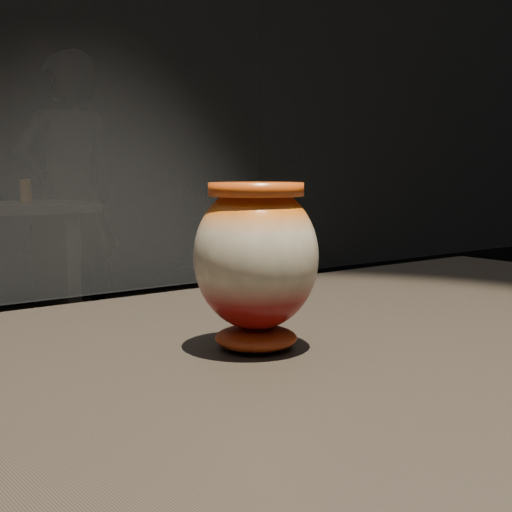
% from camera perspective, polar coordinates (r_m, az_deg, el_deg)
% --- Properties ---
extents(main_vase, '(0.16, 0.16, 0.18)m').
position_cam_1_polar(main_vase, '(0.74, -0.00, -0.24)').
color(main_vase, maroon).
rests_on(main_vase, display_plinth).
extents(back_vase_right, '(0.06, 0.06, 0.13)m').
position_cam_1_polar(back_vase_right, '(4.11, -17.95, 5.00)').
color(back_vase_right, '#966315').
rests_on(back_vase_right, back_shelf).
extents(visitor, '(0.66, 0.44, 1.80)m').
position_cam_1_polar(visitor, '(4.61, -14.79, 4.50)').
color(visitor, black).
rests_on(visitor, ground).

